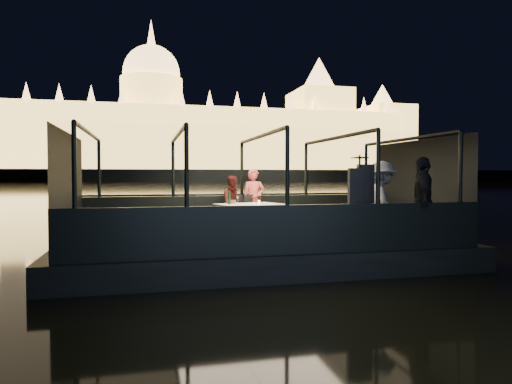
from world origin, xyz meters
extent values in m
plane|color=black|center=(0.00, 80.00, 0.00)|extent=(500.00, 500.00, 0.00)
cube|color=black|center=(0.00, 0.00, 0.00)|extent=(8.60, 4.40, 1.00)
cube|color=black|center=(0.00, 0.00, 0.48)|extent=(8.00, 4.00, 0.04)
cube|color=black|center=(0.00, 2.00, 0.95)|extent=(8.00, 0.08, 0.90)
cube|color=black|center=(0.00, -2.00, 0.95)|extent=(8.00, 0.08, 0.90)
cube|color=#423D33|center=(0.00, 210.00, 1.00)|extent=(400.00, 140.00, 6.00)
cube|color=silver|center=(-0.10, 0.58, 0.89)|extent=(1.69, 1.42, 0.77)
cube|color=black|center=(-0.28, 1.38, 0.95)|extent=(0.48, 0.48, 0.93)
cube|color=black|center=(0.16, 1.33, 0.95)|extent=(0.46, 0.46, 0.93)
imported|color=#F45F58|center=(0.23, 1.60, 1.25)|extent=(0.65, 0.51, 1.60)
imported|color=#451613|center=(-0.31, 1.51, 1.25)|extent=(0.76, 0.64, 1.43)
imported|color=silver|center=(2.25, -1.34, 1.35)|extent=(0.79, 1.20, 1.74)
imported|color=black|center=(2.94, -1.72, 1.35)|extent=(0.90, 1.15, 1.81)
cylinder|color=#12341C|center=(-0.60, 0.58, 1.42)|extent=(0.07, 0.07, 0.32)
cylinder|color=brown|center=(-0.50, 0.84, 1.31)|extent=(0.27, 0.27, 0.09)
cylinder|color=#FB993E|center=(0.15, 0.72, 1.31)|extent=(0.07, 0.07, 0.07)
cylinder|color=silver|center=(0.27, 0.65, 1.27)|extent=(0.30, 0.30, 0.01)
cylinder|color=white|center=(-0.43, 0.95, 1.27)|extent=(0.24, 0.24, 0.01)
camera|label=1|loc=(-2.48, -9.84, 1.93)|focal=32.00mm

